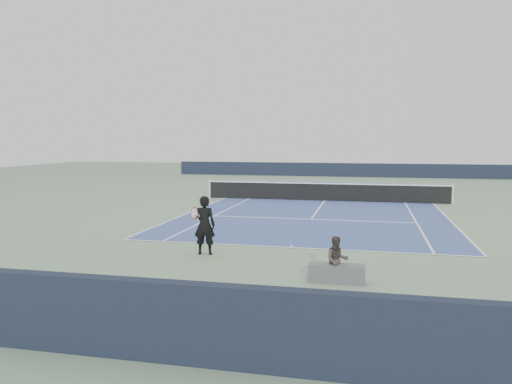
% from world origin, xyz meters
% --- Properties ---
extents(ground, '(80.00, 80.00, 0.00)m').
position_xyz_m(ground, '(0.00, 0.00, 0.00)').
color(ground, gray).
extents(court_surface, '(10.97, 23.77, 0.01)m').
position_xyz_m(court_surface, '(0.00, 0.00, 0.01)').
color(court_surface, '#3B528D').
rests_on(court_surface, ground).
extents(tennis_net, '(12.90, 0.10, 1.07)m').
position_xyz_m(tennis_net, '(0.00, 0.00, 0.50)').
color(tennis_net, silver).
rests_on(tennis_net, ground).
extents(windscreen_far, '(30.00, 0.25, 1.20)m').
position_xyz_m(windscreen_far, '(0.00, 17.88, 0.60)').
color(windscreen_far, black).
rests_on(windscreen_far, ground).
extents(windscreen_near, '(30.00, 0.25, 1.20)m').
position_xyz_m(windscreen_near, '(0.00, -19.88, 0.60)').
color(windscreen_near, black).
rests_on(windscreen_near, ground).
extents(tennis_player, '(0.79, 0.53, 1.67)m').
position_xyz_m(tennis_player, '(-2.25, -13.22, 0.84)').
color(tennis_player, black).
rests_on(tennis_player, ground).
extents(tennis_ball, '(0.07, 0.07, 0.07)m').
position_xyz_m(tennis_ball, '(-1.73, -13.51, 0.03)').
color(tennis_ball, '#C7DC2D').
rests_on(tennis_ball, ground).
extents(spectator_bench, '(1.34, 0.71, 1.10)m').
position_xyz_m(spectator_bench, '(1.58, -15.21, 0.37)').
color(spectator_bench, '#58595D').
rests_on(spectator_bench, ground).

